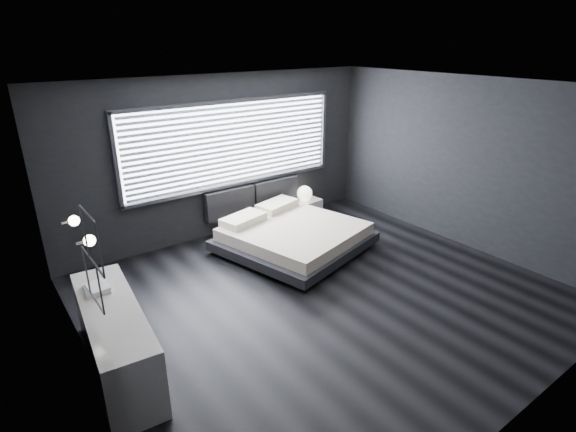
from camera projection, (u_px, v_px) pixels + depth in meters
room at (327, 200)px, 5.78m from camera, size 6.04×6.00×2.80m
window at (234, 144)px, 7.82m from camera, size 4.14×0.09×1.52m
headboard at (253, 197)px, 8.34m from camera, size 1.96×0.16×0.52m
sconce_near at (89, 241)px, 4.15m from camera, size 0.18×0.11×0.11m
sconce_far at (74, 221)px, 4.59m from camera, size 0.18×0.11×0.11m
wall_art_upper at (92, 241)px, 3.56m from camera, size 0.01×0.48×0.48m
wall_art_lower at (93, 280)px, 3.92m from camera, size 0.01×0.48×0.48m
bed at (293, 235)px, 7.54m from camera, size 2.59×2.51×0.56m
nightstand at (305, 207)px, 9.00m from camera, size 0.61×0.52×0.33m
orb_lamp at (305, 193)px, 8.85m from camera, size 0.30×0.30×0.30m
dresser at (116, 339)px, 4.73m from camera, size 0.73×1.98×0.77m
book_stack at (97, 288)px, 4.90m from camera, size 0.26×0.33×0.07m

